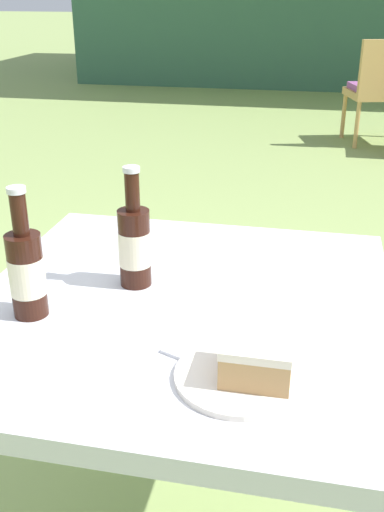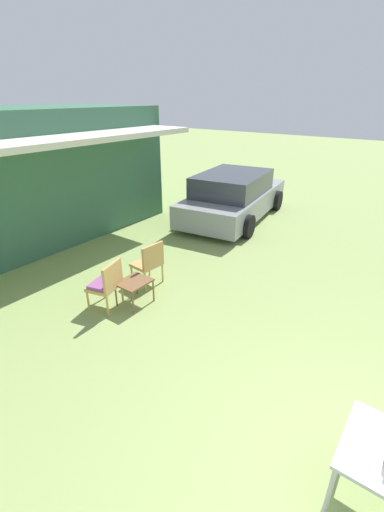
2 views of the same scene
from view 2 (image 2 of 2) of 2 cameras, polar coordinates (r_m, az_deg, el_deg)
name	(u,v)px [view 2 (image 2 of 2)]	position (r m, az deg, el deg)	size (l,w,h in m)	color
ground_plane	(377,509)	(4.16, 28.43, -33.09)	(60.00, 60.00, 0.00)	#8CA35B
parked_car	(234,196)	(10.28, 6.95, 9.83)	(4.59, 2.53, 1.36)	gray
wicker_chair_cushioned	(107,283)	(5.95, -14.03, -4.34)	(0.61, 0.56, 0.87)	tan
wicker_chair_plain	(149,261)	(6.54, -7.14, -0.87)	(0.54, 0.48, 0.87)	tan
garden_side_table	(134,284)	(6.03, -9.61, -4.58)	(0.56, 0.46, 0.45)	brown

